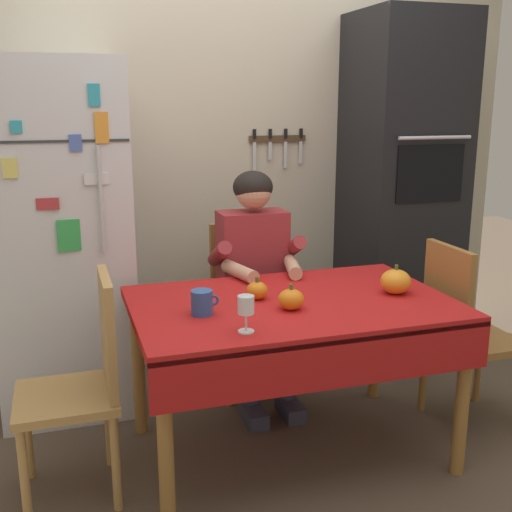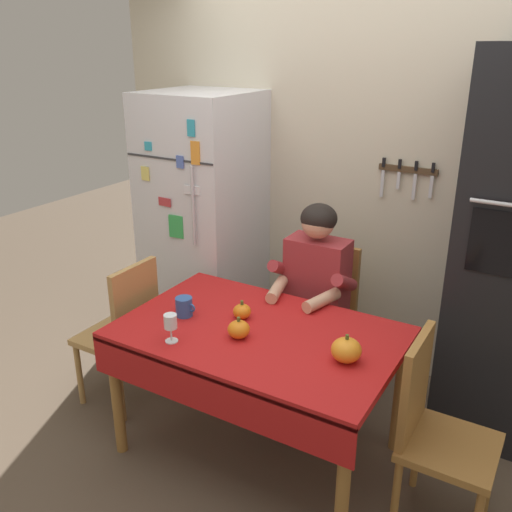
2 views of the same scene
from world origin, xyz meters
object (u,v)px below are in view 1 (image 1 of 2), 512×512
pumpkin_small (396,281)px  wall_oven (401,193)px  coffee_mug (202,302)px  pumpkin_medium (291,299)px  refrigerator (62,239)px  chair_behind_person (246,299)px  wine_glass (246,307)px  seated_person (256,268)px  chair_left_side (85,377)px  chair_right_side (462,328)px  dining_table (293,320)px  pumpkin_large (257,290)px

pumpkin_small → wall_oven: bearing=59.3°
coffee_mug → pumpkin_medium: 0.37m
refrigerator → chair_behind_person: (0.97, -0.09, -0.39)m
pumpkin_small → chair_behind_person: bearing=119.8°
wine_glass → refrigerator: bearing=118.8°
seated_person → pumpkin_small: 0.78m
pumpkin_medium → wall_oven: bearing=42.7°
coffee_mug → pumpkin_small: (0.91, 0.02, 0.00)m
wall_oven → chair_left_side: 2.23m
chair_right_side → chair_left_side: (-1.80, -0.03, 0.00)m
dining_table → chair_left_side: size_ratio=1.51×
dining_table → pumpkin_small: bearing=-2.7°
wall_oven → coffee_mug: (-1.47, -0.96, -0.26)m
refrigerator → chair_right_side: 2.08m
pumpkin_medium → pumpkin_small: bearing=7.1°
chair_right_side → chair_left_side: same height
dining_table → seated_person: (0.02, 0.60, 0.08)m
dining_table → pumpkin_small: size_ratio=10.03×
chair_left_side → pumpkin_medium: chair_left_side is taller
wall_oven → pumpkin_small: bearing=-120.7°
wall_oven → chair_behind_person: size_ratio=2.26×
coffee_mug → seated_person: bearing=55.7°
pumpkin_medium → refrigerator: bearing=132.9°
chair_behind_person → pumpkin_medium: (-0.07, -0.88, 0.27)m
refrigerator → chair_left_side: size_ratio=1.94×
chair_behind_person → chair_right_side: 1.17m
refrigerator → chair_right_side: (1.85, -0.86, -0.39)m
dining_table → seated_person: size_ratio=1.12×
wall_oven → dining_table: bearing=-138.7°
refrigerator → pumpkin_small: refrigerator is taller
wall_oven → pumpkin_large: 1.48m
wall_oven → chair_left_side: wall_oven is taller
wall_oven → coffee_mug: size_ratio=17.84×
chair_right_side → coffee_mug: bearing=-177.3°
seated_person → coffee_mug: seated_person is taller
seated_person → refrigerator: bearing=163.9°
dining_table → chair_behind_person: size_ratio=1.51×
refrigerator → wine_glass: refrigerator is taller
wall_oven → pumpkin_medium: wall_oven is taller
seated_person → wall_oven: bearing=17.2°
wine_glass → chair_left_side: bearing=154.4°
refrigerator → pumpkin_small: (1.44, -0.91, -0.10)m
wall_oven → chair_right_side: bearing=-99.4°
seated_person → chair_behind_person: bearing=90.0°
chair_behind_person → pumpkin_medium: chair_behind_person is taller
wall_oven → dining_table: size_ratio=1.50×
wall_oven → pumpkin_medium: 1.52m
chair_right_side → pumpkin_large: 1.08m
refrigerator → seated_person: (0.97, -0.28, -0.16)m
pumpkin_medium → wine_glass: bearing=-142.2°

